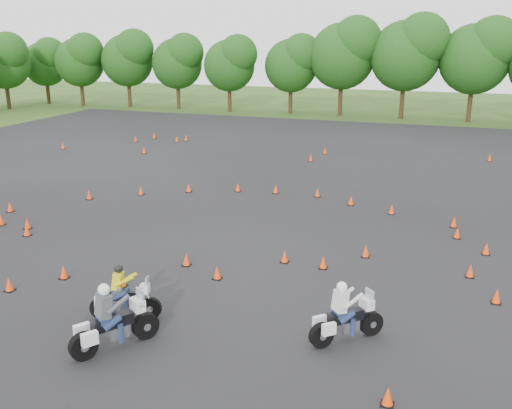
% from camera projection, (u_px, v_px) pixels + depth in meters
% --- Properties ---
extents(ground, '(140.00, 140.00, 0.00)m').
position_uv_depth(ground, '(221.00, 266.00, 20.84)').
color(ground, '#2D5119').
rests_on(ground, ground).
extents(asphalt_pad, '(62.00, 62.00, 0.00)m').
position_uv_depth(asphalt_pad, '(270.00, 217.00, 26.27)').
color(asphalt_pad, black).
rests_on(asphalt_pad, ground).
extents(treeline, '(87.01, 32.25, 11.00)m').
position_uv_depth(treeline, '(382.00, 74.00, 51.36)').
color(treeline, '#1B4614').
rests_on(treeline, ground).
extents(traffic_cones, '(36.54, 32.30, 0.45)m').
position_uv_depth(traffic_cones, '(248.00, 209.00, 26.71)').
color(traffic_cones, '#FF410A').
rests_on(traffic_cones, asphalt_pad).
extents(rider_grey, '(2.05, 2.54, 1.95)m').
position_uv_depth(rider_grey, '(114.00, 316.00, 15.10)').
color(rider_grey, '#45494D').
rests_on(rider_grey, ground).
extents(rider_yellow, '(2.23, 1.24, 1.65)m').
position_uv_depth(rider_yellow, '(124.00, 294.00, 16.72)').
color(rider_yellow, gold).
rests_on(rider_yellow, ground).
extents(rider_white, '(2.17, 2.10, 1.78)m').
position_uv_depth(rider_white, '(348.00, 311.00, 15.50)').
color(rider_white, silver).
rests_on(rider_white, ground).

